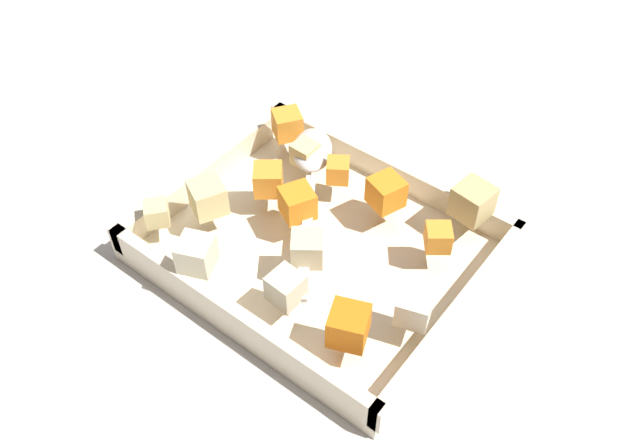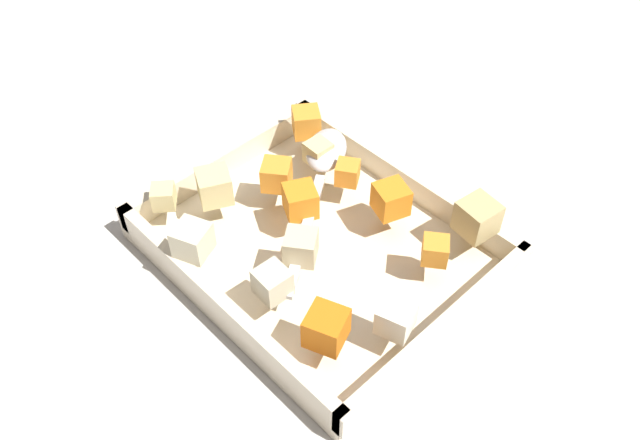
% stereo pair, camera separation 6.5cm
% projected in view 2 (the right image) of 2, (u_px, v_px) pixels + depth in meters
% --- Properties ---
extents(ground_plane, '(4.00, 4.00, 0.00)m').
position_uv_depth(ground_plane, '(324.00, 250.00, 0.70)').
color(ground_plane, beige).
extents(baking_dish, '(0.32, 0.26, 0.04)m').
position_uv_depth(baking_dish, '(320.00, 248.00, 0.68)').
color(baking_dish, beige).
rests_on(baking_dish, ground_plane).
extents(carrot_chunk_center, '(0.04, 0.04, 0.03)m').
position_uv_depth(carrot_chunk_center, '(391.00, 199.00, 0.67)').
color(carrot_chunk_center, orange).
rests_on(carrot_chunk_center, baking_dish).
extents(carrot_chunk_far_right, '(0.04, 0.04, 0.03)m').
position_uv_depth(carrot_chunk_far_right, '(278.00, 174.00, 0.69)').
color(carrot_chunk_far_right, orange).
rests_on(carrot_chunk_far_right, baking_dish).
extents(carrot_chunk_mid_left, '(0.04, 0.04, 0.03)m').
position_uv_depth(carrot_chunk_mid_left, '(326.00, 328.00, 0.56)').
color(carrot_chunk_mid_left, orange).
rests_on(carrot_chunk_mid_left, baking_dish).
extents(carrot_chunk_heap_side, '(0.04, 0.04, 0.03)m').
position_uv_depth(carrot_chunk_heap_side, '(300.00, 201.00, 0.66)').
color(carrot_chunk_heap_side, orange).
rests_on(carrot_chunk_heap_side, baking_dish).
extents(carrot_chunk_near_spoon, '(0.03, 0.03, 0.02)m').
position_uv_depth(carrot_chunk_near_spoon, '(435.00, 250.00, 0.63)').
color(carrot_chunk_near_spoon, orange).
rests_on(carrot_chunk_near_spoon, baking_dish).
extents(carrot_chunk_corner_nw, '(0.03, 0.03, 0.02)m').
position_uv_depth(carrot_chunk_corner_nw, '(347.00, 173.00, 0.70)').
color(carrot_chunk_corner_nw, orange).
rests_on(carrot_chunk_corner_nw, baking_dish).
extents(carrot_chunk_corner_se, '(0.04, 0.04, 0.03)m').
position_uv_depth(carrot_chunk_corner_se, '(306.00, 122.00, 0.75)').
color(carrot_chunk_corner_se, orange).
rests_on(carrot_chunk_corner_se, baking_dish).
extents(potato_chunk_rim_edge, '(0.03, 0.03, 0.02)m').
position_uv_depth(potato_chunk_rim_edge, '(163.00, 196.00, 0.67)').
color(potato_chunk_rim_edge, '#E0CC89').
rests_on(potato_chunk_rim_edge, baking_dish).
extents(potato_chunk_heap_top, '(0.04, 0.04, 0.03)m').
position_uv_depth(potato_chunk_heap_top, '(301.00, 247.00, 0.62)').
color(potato_chunk_heap_top, beige).
rests_on(potato_chunk_heap_top, baking_dish).
extents(potato_chunk_mid_right, '(0.02, 0.02, 0.02)m').
position_uv_depth(potato_chunk_mid_right, '(318.00, 152.00, 0.72)').
color(potato_chunk_mid_right, '#E0CC89').
rests_on(potato_chunk_mid_right, baking_dish).
extents(potato_chunk_corner_sw, '(0.04, 0.04, 0.03)m').
position_uv_depth(potato_chunk_corner_sw, '(477.00, 218.00, 0.65)').
color(potato_chunk_corner_sw, tan).
rests_on(potato_chunk_corner_sw, baking_dish).
extents(potato_chunk_back_center, '(0.04, 0.04, 0.03)m').
position_uv_depth(potato_chunk_back_center, '(192.00, 240.00, 0.63)').
color(potato_chunk_back_center, beige).
rests_on(potato_chunk_back_center, baking_dish).
extents(potato_chunk_under_handle, '(0.04, 0.04, 0.03)m').
position_uv_depth(potato_chunk_under_handle, '(214.00, 186.00, 0.68)').
color(potato_chunk_under_handle, '#E0CC89').
rests_on(potato_chunk_under_handle, baking_dish).
extents(parsnip_chunk_corner_ne, '(0.04, 0.04, 0.03)m').
position_uv_depth(parsnip_chunk_corner_ne, '(396.00, 318.00, 0.57)').
color(parsnip_chunk_corner_ne, silver).
rests_on(parsnip_chunk_corner_ne, baking_dish).
extents(parsnip_chunk_front_center, '(0.03, 0.03, 0.03)m').
position_uv_depth(parsnip_chunk_front_center, '(272.00, 283.00, 0.60)').
color(parsnip_chunk_front_center, beige).
rests_on(parsnip_chunk_front_center, baking_dish).
extents(serving_spoon, '(0.15, 0.20, 0.02)m').
position_uv_depth(serving_spoon, '(324.00, 159.00, 0.72)').
color(serving_spoon, silver).
rests_on(serving_spoon, baking_dish).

